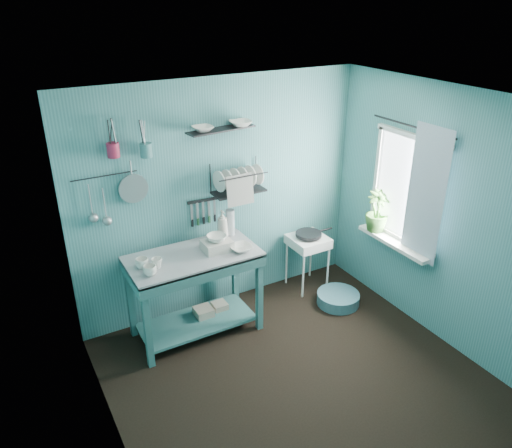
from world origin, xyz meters
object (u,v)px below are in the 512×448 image
mug_mid (157,263)px  colander (133,189)px  utensil_cup_magenta (113,150)px  storage_tin_small (220,311)px  dish_rack (239,178)px  utensil_cup_teal (146,150)px  soap_bottle (222,224)px  frying_pan (309,234)px  potted_plant (377,211)px  mug_right (142,263)px  storage_tin_large (204,317)px  mug_left (150,270)px  work_counter (195,294)px  floor_basin (338,298)px  hotplate_stand (307,262)px  wash_tub (217,245)px  water_bottle (230,222)px

mug_mid → colander: size_ratio=0.36×
utensil_cup_magenta → storage_tin_small: (0.86, -0.26, -1.85)m
dish_rack → utensil_cup_teal: 1.01m
storage_tin_small → soap_bottle: bearing=45.0°
frying_pan → potted_plant: bearing=-43.6°
mug_right → storage_tin_large: size_ratio=0.56×
mug_right → utensil_cup_magenta: 1.05m
mug_left → frying_pan: 2.02m
mug_left → colander: (0.07, 0.53, 0.59)m
work_counter → colander: colander is taller
work_counter → soap_bottle: size_ratio=4.28×
mug_left → dish_rack: bearing=21.4°
dish_rack → mug_mid: bearing=-160.8°
storage_tin_small → utensil_cup_teal: bearing=155.3°
mug_right → utensil_cup_magenta: bearing=99.4°
dish_rack → storage_tin_small: (-0.36, -0.21, -1.39)m
dish_rack → floor_basin: dish_rack is taller
hotplate_stand → utensil_cup_teal: 2.36m
work_counter → hotplate_stand: size_ratio=1.95×
wash_tub → utensil_cup_magenta: (-0.81, 0.36, 0.99)m
utensil_cup_teal → potted_plant: size_ratio=0.28×
potted_plant → floor_basin: 1.08m
mug_mid → water_bottle: 0.95m
water_bottle → storage_tin_small: water_bottle is taller
hotplate_stand → storage_tin_small: bearing=-170.8°
wash_tub → utensil_cup_teal: utensil_cup_teal is taller
mug_right → hotplate_stand: 2.09m
soap_bottle → frying_pan: bearing=-1.6°
hotplate_stand → dish_rack: dish_rack is taller
frying_pan → utensil_cup_magenta: (-2.05, 0.17, 1.26)m
storage_tin_small → dish_rack: bearing=30.0°
storage_tin_small → storage_tin_large: bearing=-171.5°
work_counter → mug_right: bearing=171.2°
mug_left → potted_plant: (2.50, -0.18, 0.10)m
frying_pan → utensil_cup_magenta: 2.41m
utensil_cup_magenta → storage_tin_small: 2.05m
work_counter → utensil_cup_teal: (-0.26, 0.34, 1.45)m
water_bottle → floor_basin: size_ratio=0.59×
hotplate_stand → water_bottle: bearing=-178.0°
mug_mid → storage_tin_large: mug_mid is taller
water_bottle → colander: bearing=170.9°
work_counter → utensil_cup_teal: 1.51m
soap_bottle → colander: (-0.83, 0.17, 0.49)m
utensil_cup_teal → floor_basin: 2.69m
mug_right → dish_rack: dish_rack is taller
water_bottle → dish_rack: dish_rack is taller
frying_pan → storage_tin_small: size_ratio=1.50×
water_bottle → storage_tin_small: 0.98m
hotplate_stand → frying_pan: frying_pan is taller
hotplate_stand → utensil_cup_magenta: 2.62m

